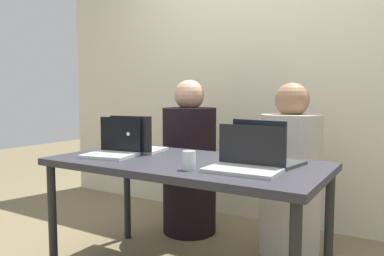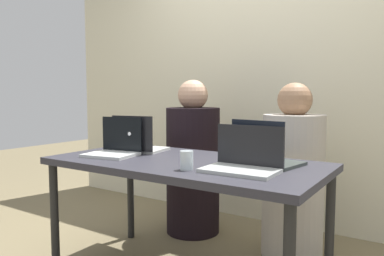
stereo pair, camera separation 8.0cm
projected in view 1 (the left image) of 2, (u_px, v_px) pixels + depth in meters
name	position (u px, v px, depth m)	size (l,w,h in m)	color
back_wall	(266.00, 76.00, 3.20)	(4.50, 0.10, 2.51)	beige
desk	(185.00, 171.00, 2.14)	(1.57, 0.78, 0.72)	#2B2A32
person_on_left	(189.00, 165.00, 2.96)	(0.51, 0.51, 1.21)	black
person_on_right	(290.00, 179.00, 2.55)	(0.44, 0.44, 1.17)	#BEB4A7
laptop_front_right	(246.00, 161.00, 1.84)	(0.36, 0.26, 0.22)	#B2B7B4
laptop_back_right	(266.00, 155.00, 1.98)	(0.35, 0.31, 0.25)	#353C39
laptop_front_left	(114.00, 147.00, 2.30)	(0.33, 0.29, 0.23)	silver
laptop_back_left	(137.00, 144.00, 2.45)	(0.33, 0.30, 0.24)	silver
water_glass_right	(189.00, 162.00, 1.87)	(0.07, 0.07, 0.10)	silver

